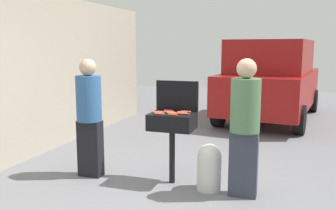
# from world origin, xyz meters

# --- Properties ---
(ground_plane) EXTENTS (24.00, 24.00, 0.00)m
(ground_plane) POSITION_xyz_m (0.00, 0.00, 0.00)
(ground_plane) COLOR slate
(house_wall_side) EXTENTS (0.24, 8.00, 2.78)m
(house_wall_side) POSITION_xyz_m (-2.85, 1.00, 1.39)
(house_wall_side) COLOR #B2A893
(house_wall_side) RESTS_ON ground
(bbq_grill) EXTENTS (0.60, 0.44, 0.97)m
(bbq_grill) POSITION_xyz_m (-0.14, 0.28, 0.83)
(bbq_grill) COLOR black
(bbq_grill) RESTS_ON ground
(grill_lid_open) EXTENTS (0.60, 0.05, 0.42)m
(grill_lid_open) POSITION_xyz_m (-0.14, 0.50, 1.18)
(grill_lid_open) COLOR black
(grill_lid_open) RESTS_ON bbq_grill
(hot_dog_0) EXTENTS (0.13, 0.04, 0.03)m
(hot_dog_0) POSITION_xyz_m (-0.32, 0.24, 0.99)
(hot_dog_0) COLOR #AD4228
(hot_dog_0) RESTS_ON bbq_grill
(hot_dog_1) EXTENTS (0.13, 0.04, 0.03)m
(hot_dog_1) POSITION_xyz_m (-0.23, 0.40, 0.99)
(hot_dog_1) COLOR #B74C33
(hot_dog_1) RESTS_ON bbq_grill
(hot_dog_2) EXTENTS (0.13, 0.04, 0.03)m
(hot_dog_2) POSITION_xyz_m (-0.19, 0.31, 0.99)
(hot_dog_2) COLOR #B74C33
(hot_dog_2) RESTS_ON bbq_grill
(hot_dog_3) EXTENTS (0.13, 0.03, 0.03)m
(hot_dog_3) POSITION_xyz_m (-0.27, 0.12, 0.99)
(hot_dog_3) COLOR #B74C33
(hot_dog_3) RESTS_ON bbq_grill
(hot_dog_4) EXTENTS (0.13, 0.04, 0.03)m
(hot_dog_4) POSITION_xyz_m (-0.15, 0.27, 0.99)
(hot_dog_4) COLOR #B74C33
(hot_dog_4) RESTS_ON bbq_grill
(hot_dog_5) EXTENTS (0.13, 0.03, 0.03)m
(hot_dog_5) POSITION_xyz_m (-0.28, 0.27, 0.99)
(hot_dog_5) COLOR #AD4228
(hot_dog_5) RESTS_ON bbq_grill
(hot_dog_6) EXTENTS (0.13, 0.03, 0.03)m
(hot_dog_6) POSITION_xyz_m (0.03, 0.39, 0.99)
(hot_dog_6) COLOR #C6593D
(hot_dog_6) RESTS_ON bbq_grill
(hot_dog_7) EXTENTS (0.13, 0.04, 0.03)m
(hot_dog_7) POSITION_xyz_m (-0.31, 0.20, 0.99)
(hot_dog_7) COLOR #C6593D
(hot_dog_7) RESTS_ON bbq_grill
(hot_dog_8) EXTENTS (0.13, 0.03, 0.03)m
(hot_dog_8) POSITION_xyz_m (-0.01, 0.33, 0.99)
(hot_dog_8) COLOR #B74C33
(hot_dog_8) RESTS_ON bbq_grill
(hot_dog_9) EXTENTS (0.13, 0.04, 0.03)m
(hot_dog_9) POSITION_xyz_m (-0.07, 0.12, 0.99)
(hot_dog_9) COLOR #AD4228
(hot_dog_9) RESTS_ON bbq_grill
(hot_dog_10) EXTENTS (0.13, 0.03, 0.03)m
(hot_dog_10) POSITION_xyz_m (0.05, 0.24, 0.99)
(hot_dog_10) COLOR #B74C33
(hot_dog_10) RESTS_ON bbq_grill
(hot_dog_11) EXTENTS (0.13, 0.03, 0.03)m
(hot_dog_11) POSITION_xyz_m (-0.27, 0.16, 0.99)
(hot_dog_11) COLOR #B74C33
(hot_dog_11) RESTS_ON bbq_grill
(hot_dog_12) EXTENTS (0.13, 0.03, 0.03)m
(hot_dog_12) POSITION_xyz_m (-0.08, 0.23, 0.99)
(hot_dog_12) COLOR #C6593D
(hot_dog_12) RESTS_ON bbq_grill
(hot_dog_13) EXTENTS (0.13, 0.04, 0.03)m
(hot_dog_13) POSITION_xyz_m (-0.11, 0.20, 0.99)
(hot_dog_13) COLOR #C6593D
(hot_dog_13) RESTS_ON bbq_grill
(hot_dog_14) EXTENTS (0.13, 0.03, 0.03)m
(hot_dog_14) POSITION_xyz_m (0.01, 0.29, 0.99)
(hot_dog_14) COLOR #B74C33
(hot_dog_14) RESTS_ON bbq_grill
(propane_tank) EXTENTS (0.32, 0.32, 0.62)m
(propane_tank) POSITION_xyz_m (0.40, 0.20, 0.32)
(propane_tank) COLOR silver
(propane_tank) RESTS_ON ground
(person_left) EXTENTS (0.36, 0.36, 1.70)m
(person_left) POSITION_xyz_m (-1.34, 0.17, 0.92)
(person_left) COLOR black
(person_left) RESTS_ON ground
(person_right) EXTENTS (0.36, 0.36, 1.72)m
(person_right) POSITION_xyz_m (0.85, 0.14, 0.94)
(person_right) COLOR #333847
(person_right) RESTS_ON ground
(parked_minivan) EXTENTS (2.49, 4.61, 2.02)m
(parked_minivan) POSITION_xyz_m (0.86, 5.41, 1.03)
(parked_minivan) COLOR maroon
(parked_minivan) RESTS_ON ground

